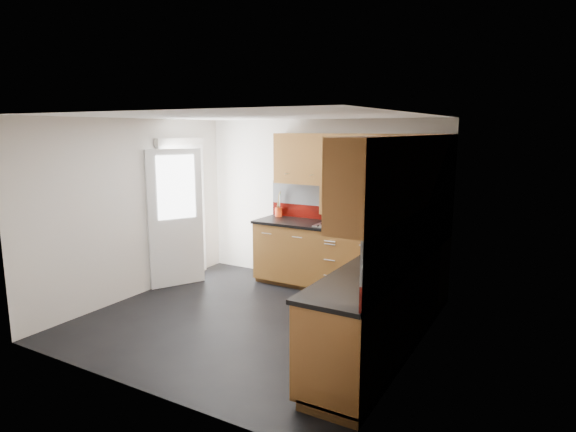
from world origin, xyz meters
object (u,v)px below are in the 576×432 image
Objects in this scene: toaster at (405,223)px; food_processor at (410,235)px; gas_hob at (338,225)px; utensil_pot at (279,211)px.

food_processor is (0.33, -0.94, 0.05)m from toaster.
toaster is 1.00m from food_processor.
gas_hob is at bearing -168.21° from toaster.
utensil_pot is at bearing 168.29° from gas_hob.
toaster reaches higher than gas_hob.
utensil_pot is 2.50m from food_processor.
gas_hob is 1.43m from food_processor.
food_processor is at bearing -32.35° from gas_hob.
food_processor is at bearing -23.25° from utensil_pot.
food_processor is (2.30, -0.99, 0.06)m from utensil_pot.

